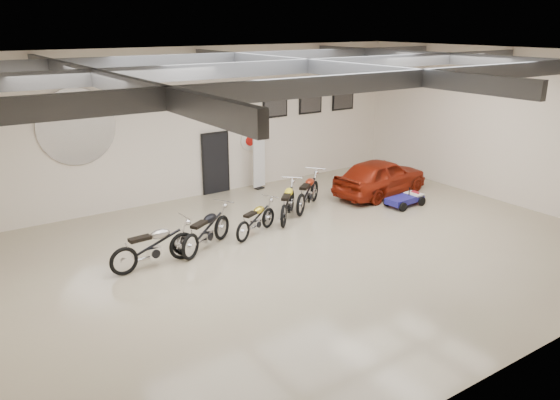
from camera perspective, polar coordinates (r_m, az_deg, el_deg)
floor at (r=14.39m, az=2.69°, el=-5.40°), size 16.00×12.00×0.01m
ceiling at (r=13.21m, az=3.02°, el=14.90°), size 16.00×12.00×0.01m
back_wall at (r=18.63m, az=-8.38°, el=7.92°), size 16.00×0.02×5.00m
right_wall at (r=19.38m, az=22.32°, el=7.16°), size 0.02×12.00×5.00m
ceiling_beams at (r=13.23m, az=3.00°, el=13.82°), size 15.80×11.80×0.32m
door at (r=19.11m, az=-6.76°, el=3.79°), size 0.92×0.08×2.10m
logo_plaque at (r=17.21m, az=-20.48°, el=7.16°), size 2.30×0.06×1.16m
poster_left at (r=19.97m, az=-0.52°, el=10.53°), size 1.05×0.08×1.35m
poster_mid at (r=20.89m, az=3.20°, el=10.84°), size 1.05×0.08×1.35m
poster_right at (r=21.89m, az=6.61°, el=11.08°), size 1.05×0.08×1.35m
oil_sign at (r=19.62m, az=-3.19°, el=6.22°), size 0.72×0.10×0.72m
banner_stand at (r=19.46m, az=-2.21°, el=3.96°), size 0.57×0.32×1.96m
motorcycle_silver at (r=13.65m, az=-13.10°, el=-4.61°), size 2.23×0.82×1.14m
motorcycle_black at (r=14.46m, az=-7.70°, el=-3.05°), size 2.19×1.65×1.11m
motorcycle_gold at (r=15.33m, az=-2.54°, el=-1.95°), size 1.92×1.30×0.96m
motorcycle_yellow at (r=16.54m, az=0.81°, el=-0.15°), size 1.94×1.98×1.10m
motorcycle_red at (r=17.48m, az=2.92°, el=0.92°), size 2.18×1.87×1.15m
go_kart at (r=18.34m, az=13.20°, el=0.38°), size 1.71×0.86×0.60m
vintage_car at (r=19.21m, az=10.46°, el=2.44°), size 2.05×3.95×1.29m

